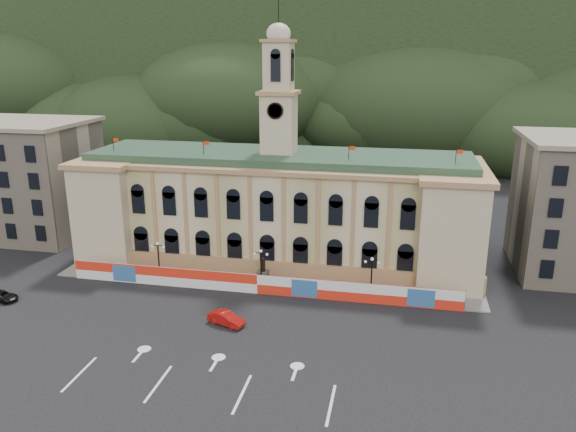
% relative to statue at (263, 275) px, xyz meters
% --- Properties ---
extents(ground, '(260.00, 260.00, 0.00)m').
position_rel_statue_xyz_m(ground, '(0.00, -18.00, -1.19)').
color(ground, black).
rests_on(ground, ground).
extents(lane_markings, '(26.00, 10.00, 0.02)m').
position_rel_statue_xyz_m(lane_markings, '(0.00, -23.00, -1.18)').
color(lane_markings, white).
rests_on(lane_markings, ground).
extents(hill_ridge, '(230.00, 80.00, 64.00)m').
position_rel_statue_xyz_m(hill_ridge, '(0.03, 103.99, 18.30)').
color(hill_ridge, black).
rests_on(hill_ridge, ground).
extents(city_hall, '(56.20, 17.60, 37.10)m').
position_rel_statue_xyz_m(city_hall, '(0.00, 9.63, 6.66)').
color(city_hall, beige).
rests_on(city_hall, ground).
extents(side_building_left, '(21.00, 17.00, 18.60)m').
position_rel_statue_xyz_m(side_building_left, '(-43.00, 12.93, 8.14)').
color(side_building_left, tan).
rests_on(side_building_left, ground).
extents(hoarding_fence, '(50.00, 0.44, 2.50)m').
position_rel_statue_xyz_m(hoarding_fence, '(0.06, -2.93, 0.06)').
color(hoarding_fence, red).
rests_on(hoarding_fence, ground).
extents(pavement, '(56.00, 5.50, 0.16)m').
position_rel_statue_xyz_m(pavement, '(0.00, -0.25, -1.11)').
color(pavement, slate).
rests_on(pavement, ground).
extents(statue, '(1.40, 1.40, 3.72)m').
position_rel_statue_xyz_m(statue, '(0.00, 0.00, 0.00)').
color(statue, '#595651').
rests_on(statue, ground).
extents(lamp_left, '(1.96, 0.44, 5.15)m').
position_rel_statue_xyz_m(lamp_left, '(-14.00, -1.00, 1.89)').
color(lamp_left, black).
rests_on(lamp_left, ground).
extents(lamp_center, '(1.96, 0.44, 5.15)m').
position_rel_statue_xyz_m(lamp_center, '(0.00, -1.00, 1.89)').
color(lamp_center, black).
rests_on(lamp_center, ground).
extents(lamp_right, '(1.96, 0.44, 5.15)m').
position_rel_statue_xyz_m(lamp_right, '(14.00, -1.00, 1.89)').
color(lamp_right, black).
rests_on(lamp_right, ground).
extents(red_sedan, '(4.36, 5.36, 1.44)m').
position_rel_statue_xyz_m(red_sedan, '(-1.34, -11.69, -0.47)').
color(red_sedan, '#A4100B').
rests_on(red_sedan, ground).
extents(black_suv, '(3.75, 4.92, 1.13)m').
position_rel_statue_xyz_m(black_suv, '(-30.00, -11.15, -0.62)').
color(black_suv, black).
rests_on(black_suv, ground).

